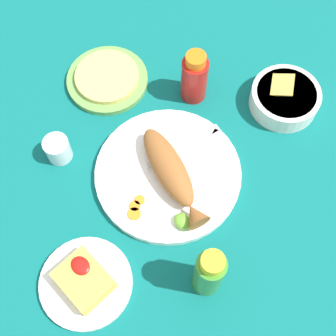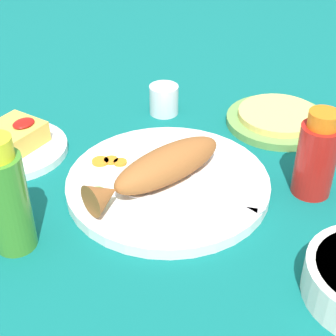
{
  "view_description": "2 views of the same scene",
  "coord_description": "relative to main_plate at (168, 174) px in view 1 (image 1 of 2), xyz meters",
  "views": [
    {
      "loc": [
        -0.3,
        0.29,
        0.92
      ],
      "look_at": [
        0.0,
        0.0,
        0.04
      ],
      "focal_mm": 50.0,
      "sensor_mm": 36.0,
      "label": 1
    },
    {
      "loc": [
        -0.54,
        -0.34,
        0.48
      ],
      "look_at": [
        0.0,
        0.0,
        0.04
      ],
      "focal_mm": 55.0,
      "sensor_mm": 36.0,
      "label": 2
    }
  ],
  "objects": [
    {
      "name": "ground_plane",
      "position": [
        0.0,
        0.0,
        -0.01
      ],
      "size": [
        4.0,
        4.0,
        0.0
      ],
      "primitive_type": "plane",
      "color": "#0C605B"
    },
    {
      "name": "main_plate",
      "position": [
        0.0,
        0.0,
        0.0
      ],
      "size": [
        0.31,
        0.31,
        0.02
      ],
      "primitive_type": "cylinder",
      "color": "white",
      "rests_on": "ground_plane"
    },
    {
      "name": "fried_fish",
      "position": [
        -0.01,
        0.0,
        0.04
      ],
      "size": [
        0.24,
        0.12,
        0.05
      ],
      "rotation": [
        0.0,
        0.0,
        -0.3
      ],
      "color": "#935628",
      "rests_on": "main_plate"
    },
    {
      "name": "tortilla_plate",
      "position": [
        0.28,
        -0.07,
        -0.0
      ],
      "size": [
        0.19,
        0.19,
        0.01
      ],
      "primitive_type": "cylinder",
      "color": "#6B9E4C",
      "rests_on": "ground_plane"
    },
    {
      "name": "fork_far",
      "position": [
        -0.03,
        -0.08,
        0.01
      ],
      "size": [
        0.07,
        0.18,
        0.0
      ],
      "rotation": [
        0.0,
        0.0,
        5.05
      ],
      "color": "silver",
      "rests_on": "main_plate"
    },
    {
      "name": "side_plate_fries",
      "position": [
        -0.06,
        0.27,
        -0.0
      ],
      "size": [
        0.18,
        0.18,
        0.01
      ],
      "primitive_type": "cylinder",
      "color": "white",
      "rests_on": "ground_plane"
    },
    {
      "name": "guacamole_bowl",
      "position": [
        -0.05,
        -0.32,
        0.02
      ],
      "size": [
        0.16,
        0.16,
        0.06
      ],
      "color": "white",
      "rests_on": "ground_plane"
    },
    {
      "name": "salt_cup",
      "position": [
        0.2,
        0.14,
        0.02
      ],
      "size": [
        0.06,
        0.06,
        0.06
      ],
      "color": "silver",
      "rests_on": "ground_plane"
    },
    {
      "name": "tortilla_stack",
      "position": [
        0.28,
        -0.07,
        0.01
      ],
      "size": [
        0.15,
        0.15,
        0.01
      ],
      "primitive_type": "cylinder",
      "color": "#E0C666",
      "rests_on": "tortilla_plate"
    },
    {
      "name": "carrot_slice_near",
      "position": [
        -0.01,
        0.09,
        0.01
      ],
      "size": [
        0.02,
        0.02,
        0.0
      ],
      "primitive_type": "cylinder",
      "color": "orange",
      "rests_on": "main_plate"
    },
    {
      "name": "fork_near",
      "position": [
        0.02,
        -0.08,
        0.01
      ],
      "size": [
        0.05,
        0.18,
        0.0
      ],
      "rotation": [
        0.0,
        0.0,
        4.51
      ],
      "color": "silver",
      "rests_on": "main_plate"
    },
    {
      "name": "fries_pile",
      "position": [
        -0.06,
        0.27,
        0.02
      ],
      "size": [
        0.1,
        0.08,
        0.04
      ],
      "color": "gold",
      "rests_on": "side_plate_fries"
    },
    {
      "name": "lime_wedge_main",
      "position": [
        -0.1,
        0.06,
        0.02
      ],
      "size": [
        0.04,
        0.03,
        0.02
      ],
      "primitive_type": "ellipsoid",
      "color": "#6BB233",
      "rests_on": "main_plate"
    },
    {
      "name": "hot_sauce_bottle_green",
      "position": [
        -0.22,
        0.1,
        0.07
      ],
      "size": [
        0.06,
        0.06,
        0.17
      ],
      "color": "#3D8428",
      "rests_on": "ground_plane"
    },
    {
      "name": "carrot_slice_mid",
      "position": [
        -0.01,
        0.1,
        0.01
      ],
      "size": [
        0.02,
        0.02,
        0.0
      ],
      "primitive_type": "cylinder",
      "color": "orange",
      "rests_on": "main_plate"
    },
    {
      "name": "carrot_slice_far",
      "position": [
        -0.02,
        0.12,
        0.01
      ],
      "size": [
        0.03,
        0.03,
        0.0
      ],
      "primitive_type": "cylinder",
      "color": "orange",
      "rests_on": "main_plate"
    },
    {
      "name": "hot_sauce_bottle_red",
      "position": [
        0.11,
        -0.19,
        0.06
      ],
      "size": [
        0.06,
        0.06,
        0.14
      ],
      "color": "#B21914",
      "rests_on": "ground_plane"
    }
  ]
}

